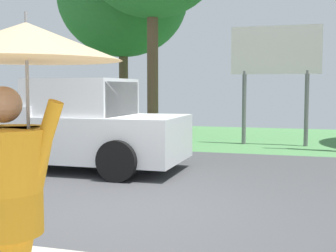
% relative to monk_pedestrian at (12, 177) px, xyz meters
% --- Properties ---
extents(ground_plane, '(40.00, 22.00, 0.20)m').
position_rel_monk_pedestrian_xyz_m(ground_plane, '(-0.66, 6.41, -1.20)').
color(ground_plane, '#424244').
extents(monk_pedestrian, '(1.13, 1.12, 2.13)m').
position_rel_monk_pedestrian_xyz_m(monk_pedestrian, '(0.00, 0.00, 0.00)').
color(monk_pedestrian, orange).
rests_on(monk_pedestrian, ground_plane).
extents(pickup_truck, '(5.20, 2.28, 1.88)m').
position_rel_monk_pedestrian_xyz_m(pickup_truck, '(-3.21, 6.25, -0.28)').
color(pickup_truck, silver).
rests_on(pickup_truck, ground_plane).
extents(roadside_billboard, '(2.60, 0.12, 3.50)m').
position_rel_monk_pedestrian_xyz_m(roadside_billboard, '(0.82, 11.54, 1.40)').
color(roadside_billboard, slate).
rests_on(roadside_billboard, ground_plane).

